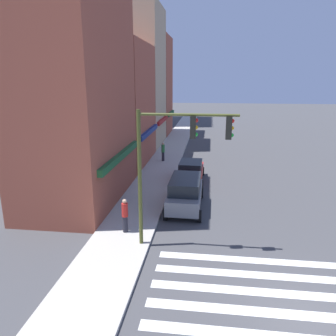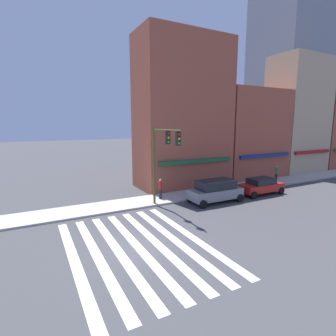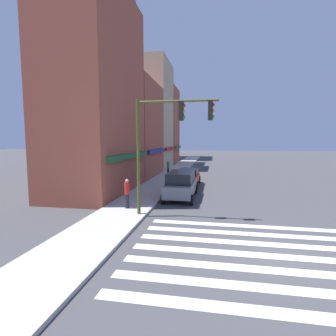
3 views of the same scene
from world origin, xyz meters
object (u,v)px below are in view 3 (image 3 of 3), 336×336
(sedan_red, at_px, (188,177))
(pedestrian_green_top, at_px, (168,167))
(suv_grey, at_px, (181,184))
(pedestrian_red_jacket, at_px, (127,193))
(traffic_signal, at_px, (166,132))

(sedan_red, height_order, pedestrian_green_top, pedestrian_green_top)
(suv_grey, bearing_deg, pedestrian_red_jacket, 145.76)
(traffic_signal, height_order, suv_grey, traffic_signal)
(suv_grey, xyz_separation_m, sedan_red, (5.46, -0.00, -0.19))
(traffic_signal, xyz_separation_m, pedestrian_green_top, (16.15, 2.80, -3.57))
(suv_grey, xyz_separation_m, pedestrian_green_top, (11.14, 2.95, 0.04))
(traffic_signal, distance_m, suv_grey, 6.17)
(sedan_red, bearing_deg, pedestrian_green_top, 28.71)
(traffic_signal, height_order, pedestrian_green_top, traffic_signal)
(suv_grey, distance_m, pedestrian_green_top, 11.53)
(pedestrian_green_top, bearing_deg, sedan_red, -0.73)
(pedestrian_red_jacket, bearing_deg, pedestrian_green_top, 105.61)
(pedestrian_green_top, xyz_separation_m, pedestrian_red_jacket, (-15.09, -0.21, 0.00))
(traffic_signal, bearing_deg, pedestrian_green_top, 9.82)
(sedan_red, relative_size, pedestrian_green_top, 2.51)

